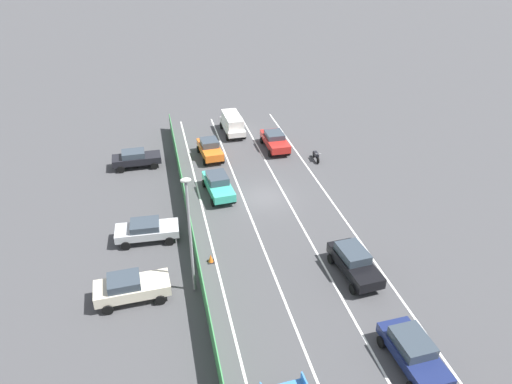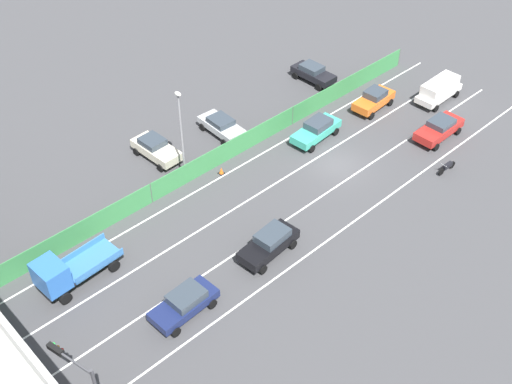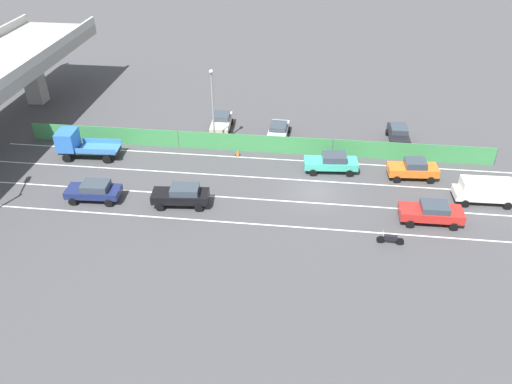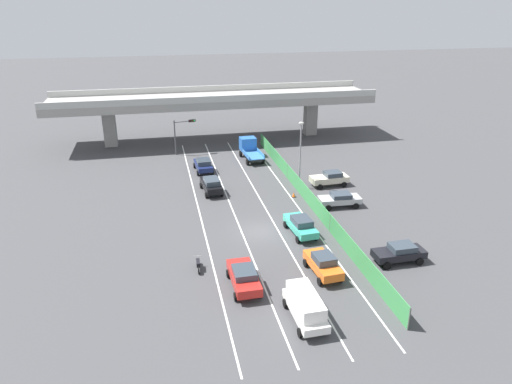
# 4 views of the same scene
# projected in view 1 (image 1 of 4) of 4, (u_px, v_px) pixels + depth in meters

# --- Properties ---
(ground_plane) EXTENTS (300.00, 300.00, 0.00)m
(ground_plane) POSITION_uv_depth(u_px,v_px,m) (264.00, 197.00, 38.60)
(ground_plane) COLOR #424244
(lane_line_left_edge) EXTENTS (0.14, 47.81, 0.01)m
(lane_line_left_edge) POSITION_uv_depth(u_px,v_px,m) (352.00, 229.00, 34.60)
(lane_line_left_edge) COLOR silver
(lane_line_left_edge) RESTS_ON ground
(lane_line_mid_left) EXTENTS (0.14, 47.81, 0.01)m
(lane_line_mid_left) POSITION_uv_depth(u_px,v_px,m) (307.00, 235.00, 33.94)
(lane_line_mid_left) COLOR silver
(lane_line_mid_left) RESTS_ON ground
(lane_line_mid_right) EXTENTS (0.14, 47.81, 0.01)m
(lane_line_mid_right) POSITION_uv_depth(u_px,v_px,m) (261.00, 242.00, 33.28)
(lane_line_mid_right) COLOR silver
(lane_line_mid_right) RESTS_ON ground
(lane_line_right_edge) EXTENTS (0.14, 47.81, 0.01)m
(lane_line_right_edge) POSITION_uv_depth(u_px,v_px,m) (213.00, 248.00, 32.63)
(lane_line_right_edge) COLOR silver
(lane_line_right_edge) RESTS_ON ground
(green_fence) EXTENTS (0.10, 43.91, 1.74)m
(green_fence) POSITION_uv_depth(u_px,v_px,m) (193.00, 240.00, 31.95)
(green_fence) COLOR #3D8E4C
(green_fence) RESTS_ON ground
(car_sedan_navy) EXTENTS (2.23, 4.40, 1.59)m
(car_sedan_navy) POSITION_uv_depth(u_px,v_px,m) (413.00, 351.00, 23.80)
(car_sedan_navy) COLOR navy
(car_sedan_navy) RESTS_ON ground
(car_sedan_black) EXTENTS (2.28, 4.62, 1.72)m
(car_sedan_black) POSITION_uv_depth(u_px,v_px,m) (354.00, 262.00, 29.83)
(car_sedan_black) COLOR black
(car_sedan_black) RESTS_ON ground
(car_taxi_teal) EXTENTS (2.26, 4.80, 1.70)m
(car_taxi_teal) POSITION_uv_depth(u_px,v_px,m) (218.00, 184.00, 38.56)
(car_taxi_teal) COLOR teal
(car_taxi_teal) RESTS_ON ground
(car_sedan_red) EXTENTS (2.12, 4.71, 1.64)m
(car_sedan_red) POSITION_uv_depth(u_px,v_px,m) (275.00, 140.00, 46.18)
(car_sedan_red) COLOR red
(car_sedan_red) RESTS_ON ground
(car_van_white) EXTENTS (2.11, 4.86, 2.01)m
(car_van_white) POSITION_uv_depth(u_px,v_px,m) (232.00, 123.00, 49.39)
(car_van_white) COLOR silver
(car_van_white) RESTS_ON ground
(car_taxi_orange) EXTENTS (2.19, 4.33, 1.75)m
(car_taxi_orange) POSITION_uv_depth(u_px,v_px,m) (210.00, 148.00, 44.50)
(car_taxi_orange) COLOR orange
(car_taxi_orange) RESTS_ON ground
(motorcycle) EXTENTS (0.60, 1.95, 0.93)m
(motorcycle) POSITION_uv_depth(u_px,v_px,m) (316.00, 156.00, 44.23)
(motorcycle) COLOR black
(motorcycle) RESTS_ON ground
(parked_sedan_dark) EXTENTS (4.30, 2.02, 1.57)m
(parked_sedan_dark) POSITION_uv_depth(u_px,v_px,m) (136.00, 158.00, 42.82)
(parked_sedan_dark) COLOR black
(parked_sedan_dark) RESTS_ON ground
(parked_wagon_silver) EXTENTS (4.40, 2.18, 1.48)m
(parked_wagon_silver) POSITION_uv_depth(u_px,v_px,m) (147.00, 230.00, 33.08)
(parked_wagon_silver) COLOR #B2B5B7
(parked_wagon_silver) RESTS_ON ground
(parked_sedan_cream) EXTENTS (4.43, 2.20, 1.66)m
(parked_sedan_cream) POSITION_uv_depth(u_px,v_px,m) (131.00, 287.00, 27.87)
(parked_sedan_cream) COLOR beige
(parked_sedan_cream) RESTS_ON ground
(street_lamp) EXTENTS (0.60, 0.36, 7.72)m
(street_lamp) POSITION_uv_depth(u_px,v_px,m) (189.00, 226.00, 26.71)
(street_lamp) COLOR gray
(street_lamp) RESTS_ON ground
(traffic_cone) EXTENTS (0.47, 0.47, 0.58)m
(traffic_cone) POSITION_uv_depth(u_px,v_px,m) (211.00, 259.00, 31.22)
(traffic_cone) COLOR orange
(traffic_cone) RESTS_ON ground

